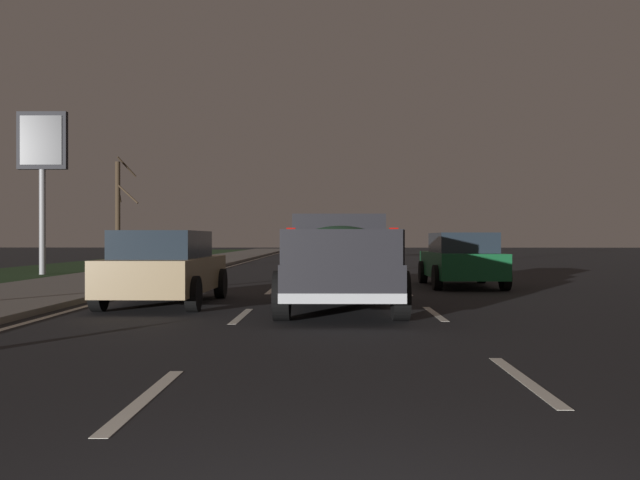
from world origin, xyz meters
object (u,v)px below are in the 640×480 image
(sedan_green, at_px, (461,259))
(bare_tree_far, at_px, (118,210))
(sedan_tan, at_px, (165,267))
(gas_price_sign, at_px, (42,153))
(pickup_truck, at_px, (339,259))

(sedan_green, distance_m, bare_tree_far, 24.48)
(sedan_green, height_order, sedan_tan, same)
(bare_tree_far, bearing_deg, sedan_tan, -160.49)
(sedan_tan, height_order, bare_tree_far, bare_tree_far)
(sedan_green, relative_size, bare_tree_far, 0.73)
(sedan_tan, bearing_deg, bare_tree_far, 19.51)
(gas_price_sign, xyz_separation_m, bare_tree_far, (12.36, 0.95, -1.65))
(gas_price_sign, relative_size, bare_tree_far, 1.03)
(pickup_truck, height_order, sedan_green, pickup_truck)
(sedan_green, bearing_deg, sedan_tan, 127.19)
(pickup_truck, relative_size, bare_tree_far, 0.90)
(bare_tree_far, bearing_deg, pickup_truck, -154.05)
(pickup_truck, bearing_deg, bare_tree_far, 25.95)
(sedan_green, height_order, gas_price_sign, gas_price_sign)
(sedan_green, distance_m, gas_price_sign, 16.51)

